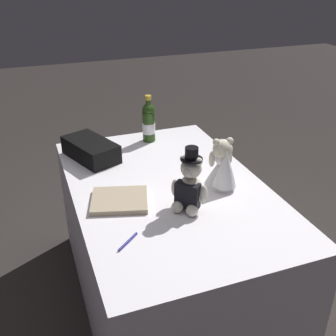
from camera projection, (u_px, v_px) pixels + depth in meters
ground_plane at (168, 293)px, 2.32m from camera, size 12.00×12.00×0.00m
reception_table at (168, 244)px, 2.16m from camera, size 1.42×0.92×0.71m
teddy_bear_groom at (190, 186)px, 1.77m from camera, size 0.16×0.15×0.29m
teddy_bear_bride at (223, 166)px, 1.95m from camera, size 0.20×0.16×0.25m
champagne_bottle at (149, 122)px, 2.44m from camera, size 0.08×0.08×0.29m
signing_pen at (127, 242)px, 1.59m from camera, size 0.10×0.11×0.01m
gift_case_black at (91, 150)px, 2.25m from camera, size 0.38×0.29×0.10m
guestbook at (120, 200)px, 1.85m from camera, size 0.28×0.30×0.02m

